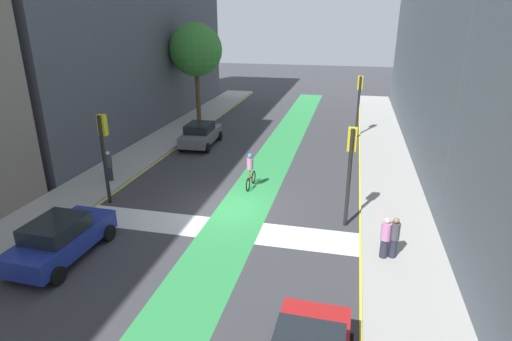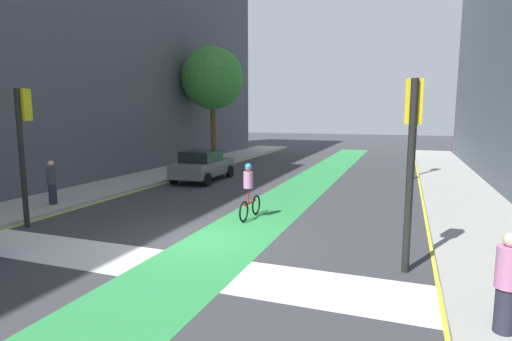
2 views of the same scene
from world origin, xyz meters
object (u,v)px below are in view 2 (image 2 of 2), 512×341
Objects in this scene: traffic_signal_near_left at (23,131)px; traffic_signal_far_right at (416,121)px; car_grey_left_far at (203,165)px; pedestrian_sidewalk_left_a at (52,182)px; traffic_signal_near_right at (412,138)px; cyclist_in_lane at (249,190)px; pedestrian_sidewalk_right_b at (507,283)px; street_tree_near at (212,78)px.

traffic_signal_near_left is 18.00m from traffic_signal_far_right.
traffic_signal_near_left is at bearing -128.64° from traffic_signal_far_right.
pedestrian_sidewalk_left_a is (-2.30, -7.42, 0.16)m from car_grey_left_far.
traffic_signal_near_left is (-10.91, -0.23, 0.00)m from traffic_signal_near_right.
cyclist_in_lane reaches higher than pedestrian_sidewalk_left_a.
pedestrian_sidewalk_right_b reaches higher than car_grey_left_far.
street_tree_near is (-12.77, 1.93, 2.70)m from traffic_signal_far_right.
pedestrian_sidewalk_right_b is 0.20× the size of street_tree_near.
pedestrian_sidewalk_right_b is (11.30, -11.88, 0.14)m from car_grey_left_far.
traffic_signal_near_right is at bearing -8.81° from pedestrian_sidewalk_left_a.
traffic_signal_near_right is at bearing -91.39° from traffic_signal_far_right.
traffic_signal_near_right is 2.61× the size of pedestrian_sidewalk_left_a.
traffic_signal_far_right is 0.57× the size of street_tree_near.
cyclist_in_lane is at bearing -59.47° from street_tree_near.
car_grey_left_far is 16.40m from pedestrian_sidewalk_right_b.
pedestrian_sidewalk_left_a is (-12.54, -11.94, -2.11)m from traffic_signal_far_right.
street_tree_near is at bearing 90.96° from pedestrian_sidewalk_left_a.
pedestrian_sidewalk_left_a is (-1.30, 2.12, -1.98)m from traffic_signal_near_left.
street_tree_near is at bearing 95.46° from traffic_signal_near_left.
traffic_signal_near_left is at bearing -58.55° from pedestrian_sidewalk_left_a.
traffic_signal_far_right is 13.19m from street_tree_near.
car_grey_left_far is at bearing 72.76° from pedestrian_sidewalk_left_a.
traffic_signal_far_right is (0.34, 13.84, 0.14)m from traffic_signal_near_right.
car_grey_left_far is 2.73× the size of pedestrian_sidewalk_right_b.
street_tree_near is at bearing 127.03° from pedestrian_sidewalk_right_b.
traffic_signal_far_right reaches higher than traffic_signal_near_right.
car_grey_left_far is at bearing 136.74° from traffic_signal_near_right.
pedestrian_sidewalk_left_a is 0.21× the size of street_tree_near.
traffic_signal_near_left is at bearing -178.81° from traffic_signal_near_right.
traffic_signal_near_right is 3.54m from pedestrian_sidewalk_right_b.
traffic_signal_near_right reaches higher than pedestrian_sidewalk_left_a.
car_grey_left_far is 2.30× the size of cyclist_in_lane.
traffic_signal_near_left is 16.32m from street_tree_near.
traffic_signal_near_right is 20.28m from street_tree_near.
street_tree_near reaches higher than pedestrian_sidewalk_left_a.
street_tree_near is at bearing 120.53° from cyclist_in_lane.
cyclist_in_lane is (6.03, 3.17, -1.97)m from traffic_signal_near_left.
street_tree_near reaches higher than traffic_signal_near_right.
cyclist_in_lane is at bearing 8.19° from pedestrian_sidewalk_left_a.
traffic_signal_near_right is 6.02m from cyclist_in_lane.
cyclist_in_lane is 1.16× the size of pedestrian_sidewalk_left_a.
pedestrian_sidewalk_left_a is at bearing 121.45° from traffic_signal_near_left.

